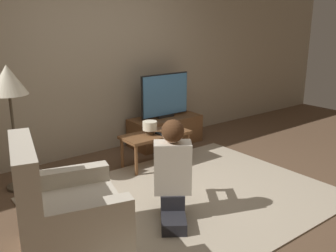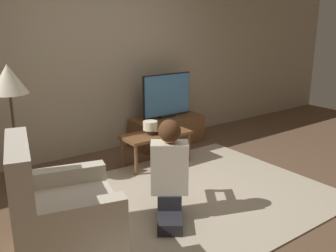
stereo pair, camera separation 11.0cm
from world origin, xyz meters
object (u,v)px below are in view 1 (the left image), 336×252
person_kneeling (173,169)px  table_lamp (150,127)px  tv (165,96)px  floor_lamp (8,86)px  armchair (66,219)px  coffee_table (156,137)px

person_kneeling → table_lamp: 1.32m
person_kneeling → table_lamp: size_ratio=5.27×
tv → floor_lamp: 2.26m
armchair → person_kneeling: (1.01, -0.07, 0.18)m
tv → table_lamp: 0.95m
coffee_table → armchair: bearing=-146.4°
armchair → table_lamp: size_ratio=5.56×
tv → person_kneeling: tv is taller
coffee_table → table_lamp: table_lamp is taller
coffee_table → armchair: armchair is taller
coffee_table → person_kneeling: bearing=-119.3°
person_kneeling → table_lamp: (0.58, 1.19, 0.03)m
coffee_table → person_kneeling: size_ratio=0.93×
person_kneeling → armchair: bearing=31.4°
table_lamp → floor_lamp: bearing=166.2°
tv → armchair: 2.89m
coffee_table → floor_lamp: size_ratio=0.65×
table_lamp → person_kneeling: bearing=-116.0°
coffee_table → table_lamp: (-0.09, 0.00, 0.16)m
coffee_table → floor_lamp: bearing=166.8°
tv → floor_lamp: size_ratio=0.60×
floor_lamp → person_kneeling: 1.93m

